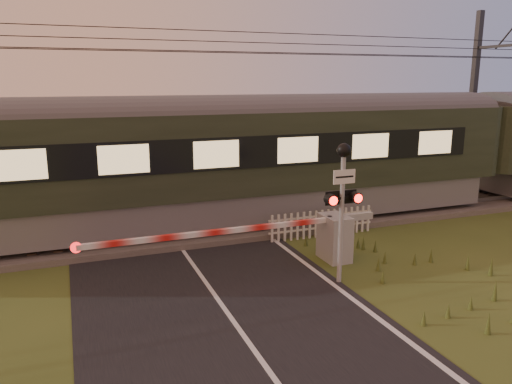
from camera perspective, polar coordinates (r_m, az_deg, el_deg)
name	(u,v)px	position (r m, az deg, el deg)	size (l,w,h in m)	color
ground	(239,330)	(9.95, -1.98, -15.46)	(160.00, 160.00, 0.00)	#3B4B1C
road	(244,335)	(9.75, -1.42, -16.00)	(6.00, 140.00, 0.03)	black
track_bed	(171,232)	(15.76, -9.71, -4.54)	(140.00, 3.40, 0.39)	#47423D
overhead_wires	(163,43)	(15.10, -10.54, 16.43)	(120.00, 0.62, 0.62)	black
train	(475,145)	(20.98, 23.76, 4.94)	(42.04, 2.90, 3.92)	slate
boom_gate	(323,236)	(13.22, 7.61, -5.05)	(7.65, 0.94, 1.25)	gray
crossing_signal	(343,188)	(11.50, 9.86, 0.40)	(0.84, 0.35, 3.31)	gray
picket_fence	(322,223)	(15.33, 7.54, -3.57)	(3.49, 0.07, 0.84)	silver
catenary_mast	(474,99)	(23.77, 23.63, 9.75)	(0.24, 2.47, 7.51)	#2D2D30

